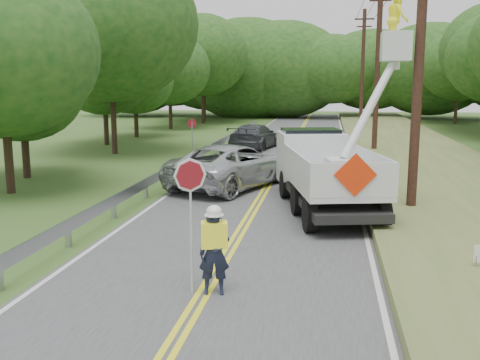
# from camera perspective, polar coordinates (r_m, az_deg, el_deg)

# --- Properties ---
(ground) EXTENTS (140.00, 140.00, 0.00)m
(ground) POSITION_cam_1_polar(r_m,az_deg,el_deg) (9.80, -5.83, -14.96)
(ground) COLOR #385120
(ground) RESTS_ON ground
(road) EXTENTS (7.20, 96.00, 0.03)m
(road) POSITION_cam_1_polar(r_m,az_deg,el_deg) (23.05, 3.19, -0.15)
(road) COLOR #444446
(road) RESTS_ON ground
(guardrail) EXTENTS (0.18, 48.00, 0.77)m
(guardrail) POSITION_cam_1_polar(r_m,az_deg,el_deg) (24.57, -5.93, 1.74)
(guardrail) COLOR #999DA1
(guardrail) RESTS_ON ground
(utility_poles) EXTENTS (1.60, 43.30, 10.00)m
(utility_poles) POSITION_cam_1_polar(r_m,az_deg,el_deg) (25.72, 15.47, 12.35)
(utility_poles) COLOR black
(utility_poles) RESTS_ON ground
(tall_grass_verge) EXTENTS (7.00, 96.00, 0.30)m
(tall_grass_verge) POSITION_cam_1_polar(r_m,az_deg,el_deg) (23.39, 20.76, -0.31)
(tall_grass_verge) COLOR #536A32
(tall_grass_verge) RESTS_ON ground
(treeline_left) EXTENTS (10.56, 53.89, 11.76)m
(treeline_left) POSITION_cam_1_polar(r_m,az_deg,el_deg) (41.19, -9.27, 12.85)
(treeline_left) COLOR #332319
(treeline_left) RESTS_ON ground
(treeline_horizon) EXTENTS (56.60, 13.23, 12.02)m
(treeline_horizon) POSITION_cam_1_polar(r_m,az_deg,el_deg) (64.94, 6.03, 11.37)
(treeline_horizon) COLOR #164617
(treeline_horizon) RESTS_ON ground
(flagger) EXTENTS (1.07, 0.53, 2.71)m
(flagger) POSITION_cam_1_polar(r_m,az_deg,el_deg) (10.76, -2.77, -6.93)
(flagger) COLOR #191E33
(flagger) RESTS_ON road
(bucket_truck) EXTENTS (4.32, 7.31, 6.82)m
(bucket_truck) POSITION_cam_1_polar(r_m,az_deg,el_deg) (18.71, 8.82, 2.09)
(bucket_truck) COLOR black
(bucket_truck) RESTS_ON road
(suv_silver) EXTENTS (4.98, 6.79, 1.72)m
(suv_silver) POSITION_cam_1_polar(r_m,az_deg,el_deg) (21.69, -0.86, 1.53)
(suv_silver) COLOR #B9BDC0
(suv_silver) RESTS_ON road
(suv_darkgrey) EXTENTS (3.00, 5.56, 1.53)m
(suv_darkgrey) POSITION_cam_1_polar(r_m,az_deg,el_deg) (34.14, 1.54, 4.56)
(suv_darkgrey) COLOR #3D3F46
(suv_darkgrey) RESTS_ON road
(stop_sign_permanent) EXTENTS (0.45, 0.22, 2.28)m
(stop_sign_permanent) POSITION_cam_1_polar(r_m,az_deg,el_deg) (28.30, -5.01, 4.78)
(stop_sign_permanent) COLOR #999DA1
(stop_sign_permanent) RESTS_ON ground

